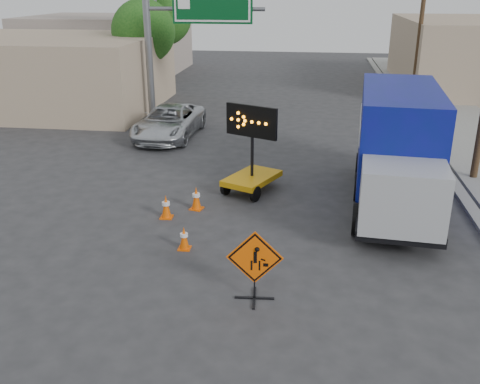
% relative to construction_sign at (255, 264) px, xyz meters
% --- Properties ---
extents(ground, '(100.00, 100.00, 0.00)m').
position_rel_construction_sign_xyz_m(ground, '(-0.95, -1.01, -0.90)').
color(ground, '#2D2D30').
rests_on(ground, ground).
extents(curb_right, '(0.40, 60.00, 0.12)m').
position_rel_construction_sign_xyz_m(curb_right, '(6.25, 13.99, -0.84)').
color(curb_right, gray).
rests_on(curb_right, ground).
extents(sidewalk_right, '(4.00, 60.00, 0.15)m').
position_rel_construction_sign_xyz_m(sidewalk_right, '(8.55, 13.99, -0.82)').
color(sidewalk_right, gray).
rests_on(sidewalk_right, ground).
extents(storefront_left_near, '(14.00, 10.00, 4.00)m').
position_rel_construction_sign_xyz_m(storefront_left_near, '(-14.95, 18.99, 1.10)').
color(storefront_left_near, tan).
rests_on(storefront_left_near, ground).
extents(storefront_left_far, '(12.00, 10.00, 4.40)m').
position_rel_construction_sign_xyz_m(storefront_left_far, '(-15.95, 32.99, 1.30)').
color(storefront_left_far, gray).
rests_on(storefront_left_far, ground).
extents(building_right_far, '(10.00, 14.00, 4.60)m').
position_rel_construction_sign_xyz_m(building_right_far, '(12.05, 28.99, 1.40)').
color(building_right_far, tan).
rests_on(building_right_far, ground).
extents(highway_gantry, '(6.18, 0.38, 6.90)m').
position_rel_construction_sign_xyz_m(highway_gantry, '(-5.38, 16.94, 4.18)').
color(highway_gantry, slate).
rests_on(highway_gantry, ground).
extents(utility_pole_far, '(1.80, 0.26, 9.00)m').
position_rel_construction_sign_xyz_m(utility_pole_far, '(7.05, 22.99, 3.79)').
color(utility_pole_far, '#4D3321').
rests_on(utility_pole_far, ground).
extents(tree_left_near, '(3.71, 3.71, 6.03)m').
position_rel_construction_sign_xyz_m(tree_left_near, '(-8.95, 20.99, 3.27)').
color(tree_left_near, '#4D3321').
rests_on(tree_left_near, ground).
extents(tree_left_far, '(4.10, 4.10, 6.66)m').
position_rel_construction_sign_xyz_m(tree_left_far, '(-9.95, 28.99, 3.70)').
color(tree_left_far, '#4D3321').
rests_on(tree_left_far, ground).
extents(construction_sign, '(1.28, 0.91, 1.70)m').
position_rel_construction_sign_xyz_m(construction_sign, '(0.00, 0.00, 0.00)').
color(construction_sign, black).
rests_on(construction_sign, ground).
extents(arrow_board, '(2.04, 2.46, 3.02)m').
position_rel_construction_sign_xyz_m(arrow_board, '(-0.86, 6.80, -0.22)').
color(arrow_board, '#C3880A').
rests_on(arrow_board, ground).
extents(pickup_truck, '(2.66, 5.39, 1.47)m').
position_rel_construction_sign_xyz_m(pickup_truck, '(-5.51, 13.30, -0.16)').
color(pickup_truck, silver).
rests_on(pickup_truck, ground).
extents(box_truck, '(2.95, 7.88, 3.67)m').
position_rel_construction_sign_xyz_m(box_truck, '(3.81, 6.30, 0.77)').
color(box_truck, black).
rests_on(box_truck, ground).
extents(cone_a, '(0.34, 0.34, 0.66)m').
position_rel_construction_sign_xyz_m(cone_a, '(-2.16, 2.21, -0.57)').
color(cone_a, '#E85404').
rests_on(cone_a, ground).
extents(cone_b, '(0.39, 0.39, 0.74)m').
position_rel_construction_sign_xyz_m(cone_b, '(-3.19, 4.18, -0.53)').
color(cone_b, '#E85404').
rests_on(cone_b, ground).
extents(cone_c, '(0.46, 0.46, 0.75)m').
position_rel_construction_sign_xyz_m(cone_c, '(-2.42, 4.97, -0.52)').
color(cone_c, '#E85404').
rests_on(cone_c, ground).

